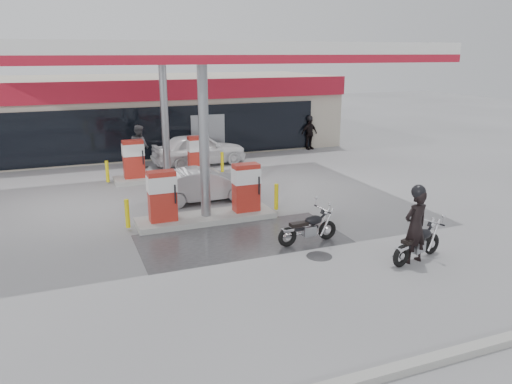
% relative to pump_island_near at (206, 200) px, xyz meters
% --- Properties ---
extents(ground, '(90.00, 90.00, 0.00)m').
position_rel_pump_island_near_xyz_m(ground, '(0.00, -2.00, -0.71)').
color(ground, gray).
rests_on(ground, ground).
extents(wet_patch, '(6.00, 3.00, 0.00)m').
position_rel_pump_island_near_xyz_m(wet_patch, '(0.50, -2.00, -0.71)').
color(wet_patch, '#4C4C4F').
rests_on(wet_patch, ground).
extents(drain_cover, '(0.70, 0.70, 0.01)m').
position_rel_pump_island_near_xyz_m(drain_cover, '(2.00, -4.00, -0.71)').
color(drain_cover, '#38383A').
rests_on(drain_cover, ground).
extents(kerb, '(28.00, 0.25, 0.15)m').
position_rel_pump_island_near_xyz_m(kerb, '(0.00, -9.00, -0.64)').
color(kerb, gray).
rests_on(kerb, ground).
extents(store_building, '(22.00, 8.22, 4.00)m').
position_rel_pump_island_near_xyz_m(store_building, '(0.01, 13.94, 1.30)').
color(store_building, '#B9B09B').
rests_on(store_building, ground).
extents(canopy, '(16.00, 10.02, 5.51)m').
position_rel_pump_island_near_xyz_m(canopy, '(0.00, 3.00, 4.56)').
color(canopy, silver).
rests_on(canopy, ground).
extents(pump_island_near, '(5.14, 1.30, 1.78)m').
position_rel_pump_island_near_xyz_m(pump_island_near, '(0.00, 0.00, 0.00)').
color(pump_island_near, '#9E9E99').
rests_on(pump_island_near, ground).
extents(pump_island_far, '(5.14, 1.30, 1.78)m').
position_rel_pump_island_near_xyz_m(pump_island_far, '(0.00, 6.00, 0.00)').
color(pump_island_far, '#9E9E99').
rests_on(pump_island_far, ground).
extents(main_motorcycle, '(1.91, 0.85, 1.00)m').
position_rel_pump_island_near_xyz_m(main_motorcycle, '(4.29, -5.16, -0.27)').
color(main_motorcycle, black).
rests_on(main_motorcycle, ground).
extents(biker_main, '(0.77, 0.56, 1.96)m').
position_rel_pump_island_near_xyz_m(biker_main, '(4.11, -5.22, 0.27)').
color(biker_main, black).
rests_on(biker_main, ground).
extents(parked_motorcycle, '(1.91, 0.73, 0.98)m').
position_rel_pump_island_near_xyz_m(parked_motorcycle, '(2.19, -2.99, -0.28)').
color(parked_motorcycle, black).
rests_on(parked_motorcycle, ground).
extents(sedan_white, '(4.69, 2.25, 1.55)m').
position_rel_pump_island_near_xyz_m(sedan_white, '(2.05, 8.20, 0.06)').
color(sedan_white, white).
rests_on(sedan_white, ground).
extents(attendant, '(1.11, 1.21, 2.03)m').
position_rel_pump_island_near_xyz_m(attendant, '(-0.71, 8.76, 0.30)').
color(attendant, '#4C4B50').
rests_on(attendant, ground).
extents(hatchback_silver, '(3.73, 1.39, 1.22)m').
position_rel_pump_island_near_xyz_m(hatchback_silver, '(0.53, 2.20, -0.10)').
color(hatchback_silver, '#AEB0B6').
rests_on(hatchback_silver, ground).
extents(parked_car_right, '(4.69, 3.10, 1.20)m').
position_rel_pump_island_near_xyz_m(parked_car_right, '(7.15, 12.00, -0.11)').
color(parked_car_right, black).
rests_on(parked_car_right, ground).
extents(biker_walking, '(1.12, 0.63, 1.80)m').
position_rel_pump_island_near_xyz_m(biker_walking, '(8.88, 9.80, 0.19)').
color(biker_walking, black).
rests_on(biker_walking, ground).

